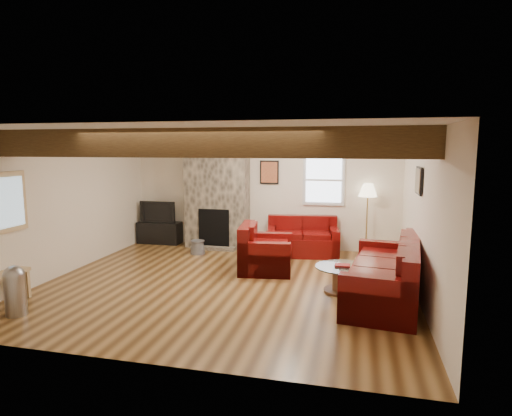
{
  "coord_description": "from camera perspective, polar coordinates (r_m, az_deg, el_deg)",
  "views": [
    {
      "loc": [
        2.06,
        -6.58,
        2.26
      ],
      "look_at": [
        0.4,
        0.4,
        1.23
      ],
      "focal_mm": 30.0,
      "sensor_mm": 36.0,
      "label": 1
    }
  ],
  "objects": [
    {
      "name": "floor_lamp",
      "position": [
        9.19,
        14.68,
        1.81
      ],
      "size": [
        0.39,
        0.39,
        1.5
      ],
      "color": "#AE9248",
      "rests_on": "floor"
    },
    {
      "name": "chimney_breast",
      "position": [
        9.63,
        -5.21,
        1.93
      ],
      "size": [
        1.4,
        0.67,
        2.5
      ],
      "color": "#3D362F",
      "rests_on": "floor"
    },
    {
      "name": "coffee_table",
      "position": [
        6.92,
        11.4,
        -9.26
      ],
      "size": [
        0.84,
        0.84,
        0.44
      ],
      "color": "#4A2D17",
      "rests_on": "floor"
    },
    {
      "name": "pedal_bin",
      "position": [
        6.7,
        -29.45,
        -9.54
      ],
      "size": [
        0.34,
        0.34,
        0.69
      ],
      "primitive_type": null,
      "rotation": [
        0.0,
        0.0,
        -0.26
      ],
      "color": "#9B9BA0",
      "rests_on": "floor"
    },
    {
      "name": "loveseat",
      "position": [
        9.07,
        6.22,
        -3.75
      ],
      "size": [
        1.59,
        1.06,
        0.79
      ],
      "primitive_type": null,
      "rotation": [
        0.0,
        0.0,
        0.15
      ],
      "color": "#480508",
      "rests_on": "floor"
    },
    {
      "name": "ceiling_dome",
      "position": [
        7.58,
        4.65,
        9.5
      ],
      "size": [
        0.4,
        0.4,
        0.18
      ],
      "primitive_type": null,
      "color": "white",
      "rests_on": "room"
    },
    {
      "name": "artwork_right",
      "position": [
        6.96,
        20.83,
        3.43
      ],
      "size": [
        0.06,
        0.55,
        0.42
      ],
      "primitive_type": null,
      "color": "black",
      "rests_on": "room"
    },
    {
      "name": "coal_bucket",
      "position": [
        9.22,
        -7.78,
        -5.16
      ],
      "size": [
        0.31,
        0.31,
        0.3
      ],
      "primitive_type": null,
      "color": "slate",
      "rests_on": "floor"
    },
    {
      "name": "room",
      "position": [
        6.97,
        -3.93,
        -0.19
      ],
      "size": [
        8.0,
        8.0,
        8.0
      ],
      "color": "#523315",
      "rests_on": "ground"
    },
    {
      "name": "artwork_back",
      "position": [
        9.5,
        1.78,
        4.78
      ],
      "size": [
        0.42,
        0.06,
        0.52
      ],
      "primitive_type": null,
      "color": "black",
      "rests_on": "room"
    },
    {
      "name": "sofa_three",
      "position": [
        6.69,
        16.64,
        -7.91
      ],
      "size": [
        1.25,
        2.42,
        0.9
      ],
      "primitive_type": null,
      "rotation": [
        0.0,
        0.0,
        -1.69
      ],
      "color": "#480508",
      "rests_on": "floor"
    },
    {
      "name": "television",
      "position": [
        10.28,
        -12.8,
        -0.47
      ],
      "size": [
        0.87,
        0.11,
        0.5
      ],
      "primitive_type": "imported",
      "color": "black",
      "rests_on": "tv_cabinet"
    },
    {
      "name": "oak_beam",
      "position": [
        5.72,
        -7.8,
        8.59
      ],
      "size": [
        6.0,
        0.36,
        0.38
      ],
      "primitive_type": "cube",
      "color": "#34200F",
      "rests_on": "room"
    },
    {
      "name": "tv_cabinet",
      "position": [
        10.36,
        -12.71,
        -3.21
      ],
      "size": [
        1.01,
        0.4,
        0.5
      ],
      "primitive_type": "cube",
      "color": "black",
      "rests_on": "floor"
    },
    {
      "name": "back_window",
      "position": [
        9.35,
        9.02,
        3.7
      ],
      "size": [
        0.9,
        0.08,
        1.1
      ],
      "primitive_type": null,
      "color": "silver",
      "rests_on": "room"
    },
    {
      "name": "armchair_red",
      "position": [
        7.87,
        1.35,
        -5.32
      ],
      "size": [
        1.05,
        1.16,
        0.85
      ],
      "primitive_type": null,
      "rotation": [
        0.0,
        0.0,
        1.7
      ],
      "color": "#480508",
      "rests_on": "floor"
    }
  ]
}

